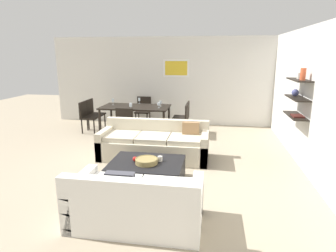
# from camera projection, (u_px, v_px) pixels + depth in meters

# --- Properties ---
(ground_plane) EXTENTS (18.00, 18.00, 0.00)m
(ground_plane) POSITION_uv_depth(u_px,v_px,m) (149.00, 163.00, 5.91)
(ground_plane) COLOR tan
(back_wall_unit) EXTENTS (8.40, 0.09, 2.70)m
(back_wall_unit) POSITION_uv_depth(u_px,v_px,m) (183.00, 81.00, 8.91)
(back_wall_unit) COLOR silver
(back_wall_unit) RESTS_ON ground
(right_wall_shelf_unit) EXTENTS (0.34, 8.20, 2.70)m
(right_wall_shelf_unit) POSITION_uv_depth(u_px,v_px,m) (304.00, 97.00, 5.68)
(right_wall_shelf_unit) COLOR silver
(right_wall_shelf_unit) RESTS_ON ground
(sofa_beige) EXTENTS (2.29, 0.90, 0.78)m
(sofa_beige) POSITION_uv_depth(u_px,v_px,m) (155.00, 145.00, 6.15)
(sofa_beige) COLOR beige
(sofa_beige) RESTS_ON ground
(loveseat_white) EXTENTS (1.70, 0.90, 0.78)m
(loveseat_white) POSITION_uv_depth(u_px,v_px,m) (136.00, 204.00, 3.72)
(loveseat_white) COLOR white
(loveseat_white) RESTS_ON ground
(coffee_table) EXTENTS (1.25, 0.95, 0.38)m
(coffee_table) POSITION_uv_depth(u_px,v_px,m) (147.00, 172.00, 4.97)
(coffee_table) COLOR black
(coffee_table) RESTS_ON ground
(decorative_bowl) EXTENTS (0.38, 0.38, 0.09)m
(decorative_bowl) POSITION_uv_depth(u_px,v_px,m) (147.00, 161.00, 4.84)
(decorative_bowl) COLOR #99844C
(decorative_bowl) RESTS_ON coffee_table
(candle_jar) EXTENTS (0.08, 0.08, 0.09)m
(candle_jar) POSITION_uv_depth(u_px,v_px,m) (160.00, 159.00, 4.95)
(candle_jar) COLOR silver
(candle_jar) RESTS_ON coffee_table
(apple_on_coffee_table) EXTENTS (0.09, 0.09, 0.09)m
(apple_on_coffee_table) POSITION_uv_depth(u_px,v_px,m) (135.00, 159.00, 4.94)
(apple_on_coffee_table) COLOR red
(apple_on_coffee_table) RESTS_ON coffee_table
(dining_table) EXTENTS (1.90, 1.00, 0.75)m
(dining_table) POSITION_uv_depth(u_px,v_px,m) (135.00, 109.00, 8.08)
(dining_table) COLOR black
(dining_table) RESTS_ON ground
(dining_chair_left_near) EXTENTS (0.44, 0.44, 0.88)m
(dining_chair_left_near) POSITION_uv_depth(u_px,v_px,m) (87.00, 115.00, 8.12)
(dining_chair_left_near) COLOR black
(dining_chair_left_near) RESTS_ON ground
(dining_chair_right_far) EXTENTS (0.44, 0.44, 0.88)m
(dining_chair_right_far) POSITION_uv_depth(u_px,v_px,m) (184.00, 115.00, 8.13)
(dining_chair_right_far) COLOR black
(dining_chair_right_far) RESTS_ON ground
(dining_chair_foot) EXTENTS (0.44, 0.44, 0.88)m
(dining_chair_foot) POSITION_uv_depth(u_px,v_px,m) (126.00, 122.00, 7.26)
(dining_chair_foot) COLOR black
(dining_chair_foot) RESTS_ON ground
(dining_chair_right_near) EXTENTS (0.44, 0.44, 0.88)m
(dining_chair_right_near) POSITION_uv_depth(u_px,v_px,m) (182.00, 118.00, 7.70)
(dining_chair_right_near) COLOR black
(dining_chair_right_near) RESTS_ON ground
(dining_chair_head) EXTENTS (0.44, 0.44, 0.88)m
(dining_chair_head) POSITION_uv_depth(u_px,v_px,m) (143.00, 109.00, 9.00)
(dining_chair_head) COLOR black
(dining_chair_head) RESTS_ON ground
(dining_chair_left_far) EXTENTS (0.44, 0.44, 0.88)m
(dining_chair_left_far) POSITION_uv_depth(u_px,v_px,m) (94.00, 112.00, 8.55)
(dining_chair_left_far) COLOR black
(dining_chair_left_far) RESTS_ON ground
(wine_glass_left_far) EXTENTS (0.07, 0.07, 0.18)m
(wine_glass_left_far) POSITION_uv_depth(u_px,v_px,m) (113.00, 100.00, 8.26)
(wine_glass_left_far) COLOR silver
(wine_glass_left_far) RESTS_ON dining_table
(wine_glass_head) EXTENTS (0.06, 0.06, 0.18)m
(wine_glass_head) POSITION_uv_depth(u_px,v_px,m) (139.00, 100.00, 8.46)
(wine_glass_head) COLOR silver
(wine_glass_head) RESTS_ON dining_table
(wine_glass_right_far) EXTENTS (0.08, 0.08, 0.15)m
(wine_glass_right_far) POSITION_uv_depth(u_px,v_px,m) (160.00, 102.00, 8.05)
(wine_glass_right_far) COLOR silver
(wine_glass_right_far) RESTS_ON dining_table
(wine_glass_foot) EXTENTS (0.08, 0.08, 0.17)m
(wine_glass_foot) POSITION_uv_depth(u_px,v_px,m) (131.00, 105.00, 7.62)
(wine_glass_foot) COLOR silver
(wine_glass_foot) RESTS_ON dining_table
(wine_glass_right_near) EXTENTS (0.08, 0.08, 0.15)m
(wine_glass_right_near) POSITION_uv_depth(u_px,v_px,m) (159.00, 104.00, 7.81)
(wine_glass_right_near) COLOR silver
(wine_glass_right_near) RESTS_ON dining_table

